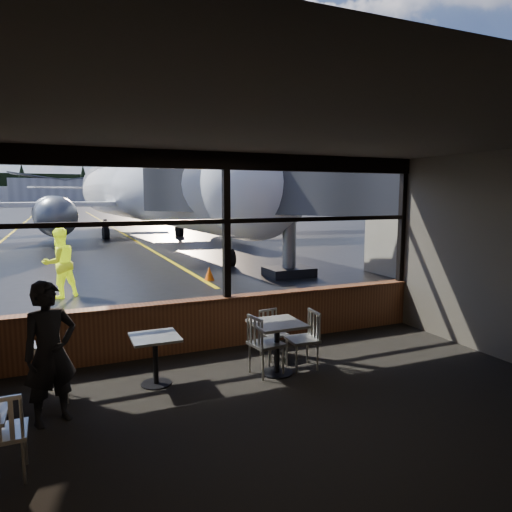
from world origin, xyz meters
TOP-DOWN VIEW (x-y plane):
  - ground_plane at (0.00, 120.00)m, footprint 520.00×520.00m
  - carpet_floor at (0.00, -3.00)m, footprint 8.00×6.00m
  - ceiling at (0.00, -3.00)m, footprint 8.00×6.00m
  - window_sill at (0.00, 0.00)m, footprint 8.00×0.28m
  - window_header at (0.00, 0.00)m, footprint 8.00×0.18m
  - mullion_centre at (0.00, 0.00)m, footprint 0.12×0.12m
  - mullion_right at (3.95, 0.00)m, footprint 0.12×0.12m
  - window_transom at (0.00, 0.00)m, footprint 8.00×0.10m
  - airliner at (2.45, 21.75)m, footprint 34.38×40.23m
  - jet_bridge at (3.60, 5.50)m, footprint 9.47×11.57m
  - cafe_table_near at (0.26, -1.54)m, footprint 0.75×0.75m
  - cafe_table_mid at (-1.54, -1.22)m, footprint 0.67×0.67m
  - chair_near_e at (0.72, -1.51)m, footprint 0.55×0.55m
  - chair_near_w at (0.10, -1.50)m, footprint 0.60×0.60m
  - chair_near_n at (0.52, -0.88)m, footprint 0.50×0.50m
  - chair_mid_w at (-2.92, -1.23)m, footprint 0.50×0.50m
  - chair_left_s at (-3.34, -2.89)m, footprint 0.52×0.52m
  - passenger at (-2.91, -1.83)m, footprint 0.75×0.63m
  - ground_crew at (-2.78, 5.62)m, footprint 1.15×1.07m
  - cone_nose at (1.69, 6.43)m, footprint 0.33×0.33m
  - terminal_annex at (10.00, 2.50)m, footprint 5.00×7.00m
  - hangar_mid at (0.00, 185.00)m, footprint 38.00×15.00m
  - hangar_right at (60.00, 178.00)m, footprint 50.00×20.00m
  - fuel_tank_b at (-20.00, 182.00)m, footprint 8.00×8.00m
  - fuel_tank_c at (-10.00, 182.00)m, footprint 8.00×8.00m
  - treeline at (0.00, 210.00)m, footprint 360.00×3.00m

SIDE VIEW (x-z plane):
  - ground_plane at x=0.00m, z-range 0.00..0.00m
  - carpet_floor at x=0.00m, z-range 0.01..0.01m
  - cone_nose at x=1.69m, z-range 0.00..0.45m
  - cafe_table_mid at x=-1.54m, z-range 0.00..0.74m
  - chair_near_n at x=0.52m, z-range 0.00..0.82m
  - cafe_table_near at x=0.26m, z-range 0.00..0.83m
  - chair_mid_w at x=-2.92m, z-range 0.00..0.84m
  - window_sill at x=0.00m, z-range 0.00..0.90m
  - chair_left_s at x=-3.34m, z-range 0.00..0.93m
  - chair_near_e at x=0.72m, z-range 0.00..0.95m
  - chair_near_w at x=0.10m, z-range 0.00..0.96m
  - passenger at x=-2.91m, z-range 0.00..1.75m
  - ground_crew at x=-2.78m, z-range 0.00..1.89m
  - mullion_centre at x=0.00m, z-range 0.90..3.50m
  - mullion_right at x=3.95m, z-range 0.90..3.50m
  - window_transom at x=0.00m, z-range 2.26..2.34m
  - jet_bridge at x=3.60m, z-range 0.00..5.05m
  - terminal_annex at x=10.00m, z-range 0.00..6.00m
  - fuel_tank_b at x=-20.00m, z-range 0.00..6.00m
  - fuel_tank_c at x=-10.00m, z-range 0.00..6.00m
  - window_header at x=0.00m, z-range 3.20..3.50m
  - ceiling at x=0.00m, z-range 3.48..3.52m
  - hangar_mid at x=0.00m, z-range 0.00..10.00m
  - airliner at x=2.45m, z-range 0.00..11.61m
  - hangar_right at x=60.00m, z-range 0.00..12.00m
  - treeline at x=0.00m, z-range 0.00..12.00m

